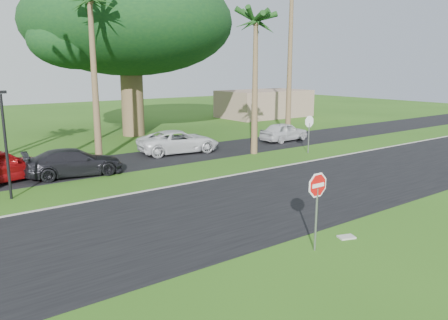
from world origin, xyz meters
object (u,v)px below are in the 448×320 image
Objects in this scene: stop_sign_far at (309,126)px; car_dark at (74,163)px; car_minivan at (179,142)px; stop_sign_near at (317,195)px; car_pickup at (284,132)px.

stop_sign_far is 0.53× the size of car_dark.
car_minivan is (-6.88, 5.11, -1.03)m from stop_sign_far.
stop_sign_near is 0.53× the size of car_dark.
car_dark is at bearing 113.72° from car_minivan.
car_minivan is (7.59, 2.19, 0.03)m from car_dark.
car_dark is at bearing -11.43° from stop_sign_far.
stop_sign_far is at bearing 43.73° from stop_sign_near.
stop_sign_near is 1.00× the size of stop_sign_far.
car_dark is 16.57m from car_pickup.
car_dark is at bearing 102.05° from stop_sign_near.
stop_sign_near reaches higher than car_minivan.
stop_sign_near is 15.91m from stop_sign_far.
stop_sign_far is at bearing 150.38° from car_pickup.
stop_sign_near is 14.28m from car_dark.
stop_sign_far is 4.97m from car_pickup.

